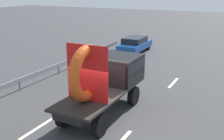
% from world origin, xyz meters
% --- Properties ---
extents(ground_plane, '(120.00, 120.00, 0.00)m').
position_xyz_m(ground_plane, '(0.00, 0.00, 0.00)').
color(ground_plane, '#38383A').
extents(flatbed_truck, '(2.02, 5.51, 3.50)m').
position_xyz_m(flatbed_truck, '(-0.09, 1.06, 1.66)').
color(flatbed_truck, black).
rests_on(flatbed_truck, ground_plane).
extents(distant_sedan, '(1.81, 4.22, 1.38)m').
position_xyz_m(distant_sedan, '(-3.66, 13.00, 0.74)').
color(distant_sedan, black).
rests_on(distant_sedan, ground_plane).
extents(guardrail, '(0.10, 14.46, 0.71)m').
position_xyz_m(guardrail, '(-5.81, 6.47, 0.53)').
color(guardrail, gray).
rests_on(guardrail, ground_plane).
extents(lane_dash_left_near, '(0.16, 2.54, 0.01)m').
position_xyz_m(lane_dash_left_near, '(-1.88, -1.74, 0.00)').
color(lane_dash_left_near, beige).
rests_on(lane_dash_left_near, ground_plane).
extents(lane_dash_left_far, '(0.16, 2.42, 0.01)m').
position_xyz_m(lane_dash_left_far, '(-1.88, 6.74, 0.00)').
color(lane_dash_left_far, beige).
rests_on(lane_dash_left_far, ground_plane).
extents(lane_dash_right_far, '(0.16, 2.04, 0.01)m').
position_xyz_m(lane_dash_right_far, '(1.69, 6.25, 0.00)').
color(lane_dash_right_far, beige).
rests_on(lane_dash_right_far, ground_plane).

